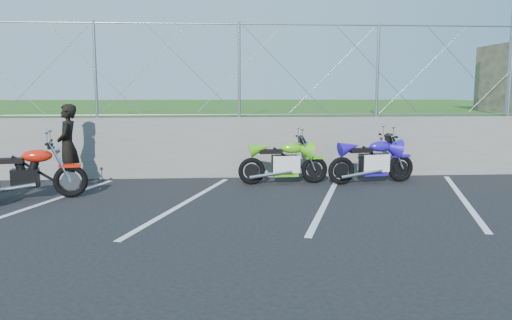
{
  "coord_description": "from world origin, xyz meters",
  "views": [
    {
      "loc": [
        0.62,
        -7.25,
        1.87
      ],
      "look_at": [
        1.21,
        1.3,
        0.67
      ],
      "focal_mm": 35.0,
      "sensor_mm": 36.0,
      "label": 1
    }
  ],
  "objects": [
    {
      "name": "grass_field",
      "position": [
        0.0,
        13.5,
        0.65
      ],
      "size": [
        30.0,
        20.0,
        1.3
      ],
      "primitive_type": "cube",
      "color": "#245115",
      "rests_on": "ground"
    },
    {
      "name": "sign_pole",
      "position": [
        7.2,
        3.9,
        2.8
      ],
      "size": [
        0.08,
        0.08,
        3.0
      ],
      "primitive_type": "cylinder",
      "color": "gray",
      "rests_on": "grass_field"
    },
    {
      "name": "sportbike_green",
      "position": [
        1.87,
        2.6,
        0.41
      ],
      "size": [
        1.83,
        0.65,
        0.95
      ],
      "rotation": [
        0.0,
        0.0,
        0.06
      ],
      "color": "black",
      "rests_on": "ground"
    },
    {
      "name": "person_standing",
      "position": [
        -2.38,
        2.65,
        0.8
      ],
      "size": [
        0.44,
        0.62,
        1.61
      ],
      "primitive_type": "imported",
      "rotation": [
        0.0,
        0.0,
        -1.47
      ],
      "color": "black",
      "rests_on": "ground"
    },
    {
      "name": "ground",
      "position": [
        0.0,
        0.0,
        0.0
      ],
      "size": [
        90.0,
        90.0,
        0.0
      ],
      "primitive_type": "plane",
      "color": "black",
      "rests_on": "ground"
    },
    {
      "name": "sportbike_blue",
      "position": [
        3.67,
        2.55,
        0.42
      ],
      "size": [
        1.87,
        0.66,
        0.97
      ],
      "rotation": [
        0.0,
        0.0,
        0.18
      ],
      "color": "black",
      "rests_on": "ground"
    },
    {
      "name": "naked_orange",
      "position": [
        -2.7,
        1.42,
        0.43
      ],
      "size": [
        1.98,
        0.67,
        1.0
      ],
      "rotation": [
        0.0,
        0.0,
        0.2
      ],
      "color": "black",
      "rests_on": "ground"
    },
    {
      "name": "chain_link_fence",
      "position": [
        0.0,
        3.5,
        2.3
      ],
      "size": [
        28.0,
        0.03,
        2.0
      ],
      "color": "gray",
      "rests_on": "retaining_wall"
    },
    {
      "name": "parking_lines",
      "position": [
        1.2,
        1.0,
        0.0
      ],
      "size": [
        18.29,
        4.31,
        0.01
      ],
      "color": "silver",
      "rests_on": "ground"
    },
    {
      "name": "retaining_wall",
      "position": [
        0.0,
        3.5,
        0.65
      ],
      "size": [
        30.0,
        0.22,
        1.3
      ],
      "primitive_type": "cube",
      "color": "#63635E",
      "rests_on": "ground"
    }
  ]
}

